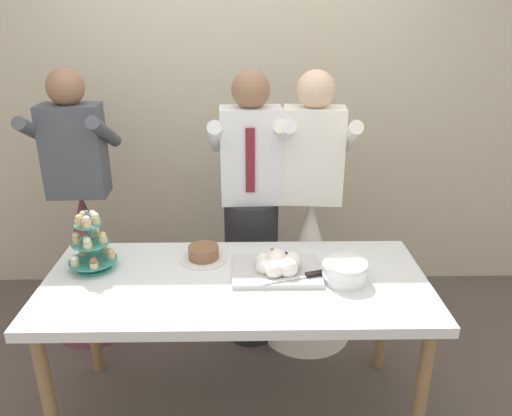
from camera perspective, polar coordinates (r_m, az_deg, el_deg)
The scene contains 10 objects.
ground_plane at distance 2.80m, azimuth -2.09°, elevation -22.11°, with size 8.00×8.00×0.00m, color #564C47.
rear_wall at distance 3.46m, azimuth -2.02°, elevation 13.64°, with size 5.20×0.10×2.90m, color beige.
dessert_table at distance 2.37m, azimuth -2.32°, elevation -9.81°, with size 1.80×0.80×0.78m.
cupcake_stand at distance 2.49m, azimuth -18.56°, elevation -4.08°, with size 0.23×0.23×0.31m.
main_cake_tray at distance 2.36m, azimuth 2.58°, elevation -6.72°, with size 0.43×0.31×0.13m.
plate_stack at distance 2.33m, azimuth 10.23°, elevation -7.26°, with size 0.21×0.21×0.10m.
round_cake at distance 2.50m, azimuth -6.09°, elevation -5.32°, with size 0.24×0.24×0.07m.
person_groom at distance 2.93m, azimuth -0.56°, elevation -2.26°, with size 0.48×0.50×1.66m.
person_bride at distance 3.02m, azimuth 6.13°, elevation -5.06°, with size 0.56×0.56×1.66m.
person_guest at distance 3.26m, azimuth -18.94°, elevation -4.08°, with size 0.56×0.56×1.66m.
Camera 1 is at (0.06, -2.02, 1.94)m, focal length 34.48 mm.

